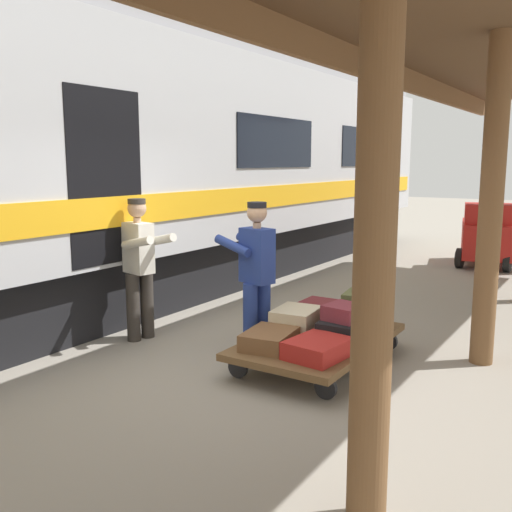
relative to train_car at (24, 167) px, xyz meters
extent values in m
plane|color=gray|center=(-3.56, 0.00, -2.06)|extent=(60.00, 60.00, 0.00)
cylinder|color=brown|center=(-5.37, -1.62, -0.36)|extent=(0.24, 0.24, 3.40)
cylinder|color=brown|center=(-5.37, 1.62, -0.36)|extent=(0.24, 0.24, 3.40)
cube|color=brown|center=(-3.82, 0.00, 1.19)|extent=(0.08, 17.01, 0.30)
cube|color=#B7BABF|center=(0.00, 0.00, 0.29)|extent=(3.00, 21.94, 2.90)
cube|color=black|center=(0.00, 0.00, -1.61)|extent=(2.55, 20.84, 0.90)
cube|color=#99999E|center=(0.00, 0.00, 1.84)|extent=(2.76, 21.50, 0.20)
cube|color=gold|center=(-1.51, 0.00, -0.51)|extent=(0.03, 21.50, 0.36)
cube|color=black|center=(-1.51, -7.68, 0.39)|extent=(0.02, 2.41, 0.84)
cube|color=black|center=(-1.51, -3.84, 0.39)|extent=(0.02, 2.41, 0.84)
cube|color=black|center=(-1.45, 0.00, -0.11)|extent=(0.12, 1.10, 2.00)
cube|color=brown|center=(-3.90, -0.66, -1.81)|extent=(1.21, 2.03, 0.07)
cylinder|color=black|center=(-4.39, 0.15, -1.95)|extent=(0.21, 0.05, 0.21)
cylinder|color=black|center=(-3.42, 0.15, -1.95)|extent=(0.21, 0.05, 0.21)
cylinder|color=black|center=(-4.39, -1.48, -1.95)|extent=(0.21, 0.05, 0.21)
cylinder|color=black|center=(-3.42, -1.48, -1.95)|extent=(0.21, 0.05, 0.21)
cube|color=beige|center=(-3.63, -0.66, -1.64)|extent=(0.49, 0.57, 0.28)
cube|color=black|center=(-4.18, -0.66, -1.66)|extent=(0.44, 0.52, 0.23)
cube|color=#9EA0A5|center=(-4.18, -1.22, -1.65)|extent=(0.38, 0.50, 0.25)
cube|color=brown|center=(-3.63, -0.11, -1.69)|extent=(0.52, 0.64, 0.17)
cube|color=maroon|center=(-3.63, -1.22, -1.67)|extent=(0.50, 0.61, 0.22)
cube|color=#AD231E|center=(-4.18, -0.11, -1.69)|extent=(0.54, 0.64, 0.17)
cube|color=maroon|center=(-4.18, -0.70, -1.47)|extent=(0.41, 0.42, 0.16)
cube|color=brown|center=(-4.15, -1.25, -1.45)|extent=(0.43, 0.49, 0.15)
cylinder|color=navy|center=(-3.22, -0.65, -1.65)|extent=(0.16, 0.16, 0.82)
cylinder|color=navy|center=(-3.17, -0.45, -1.65)|extent=(0.16, 0.16, 0.82)
cube|color=navy|center=(-3.20, -0.55, -0.94)|extent=(0.40, 0.30, 0.60)
cylinder|color=tan|center=(-3.20, -0.55, -0.61)|extent=(0.09, 0.09, 0.06)
sphere|color=tan|center=(-3.20, -0.55, -0.47)|extent=(0.22, 0.22, 0.22)
cylinder|color=black|center=(-3.20, -0.55, -0.39)|extent=(0.21, 0.21, 0.06)
cylinder|color=navy|center=(-3.02, -0.76, -0.84)|extent=(0.54, 0.23, 0.21)
cylinder|color=navy|center=(-2.94, -0.45, -0.84)|extent=(0.54, 0.23, 0.21)
cylinder|color=#332D28|center=(-1.69, -0.16, -1.65)|extent=(0.16, 0.16, 0.82)
cylinder|color=#332D28|center=(-1.73, -0.35, -1.65)|extent=(0.16, 0.16, 0.82)
cube|color=silver|center=(-1.71, -0.26, -0.94)|extent=(0.40, 0.29, 0.60)
cylinder|color=tan|center=(-1.71, -0.26, -0.61)|extent=(0.09, 0.09, 0.06)
sphere|color=tan|center=(-1.71, -0.26, -0.47)|extent=(0.22, 0.22, 0.22)
cylinder|color=#332D28|center=(-1.71, -0.26, -0.39)|extent=(0.21, 0.21, 0.06)
cylinder|color=silver|center=(-1.89, -0.06, -0.84)|extent=(0.54, 0.20, 0.21)
cylinder|color=silver|center=(-1.96, -0.37, -0.84)|extent=(0.54, 0.20, 0.21)
cube|color=#B21E19|center=(-4.27, -7.82, -1.51)|extent=(1.47, 1.91, 0.70)
cube|color=#B21E19|center=(-4.27, -7.47, -1.01)|extent=(1.04, 0.89, 0.50)
cylinder|color=black|center=(-4.72, -7.22, -1.86)|extent=(0.12, 0.40, 0.40)
cylinder|color=black|center=(-3.82, -7.22, -1.86)|extent=(0.12, 0.40, 0.40)
cylinder|color=black|center=(-3.82, -8.42, -1.86)|extent=(0.12, 0.40, 0.40)
camera|label=1|loc=(-6.51, 4.62, 0.07)|focal=40.11mm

